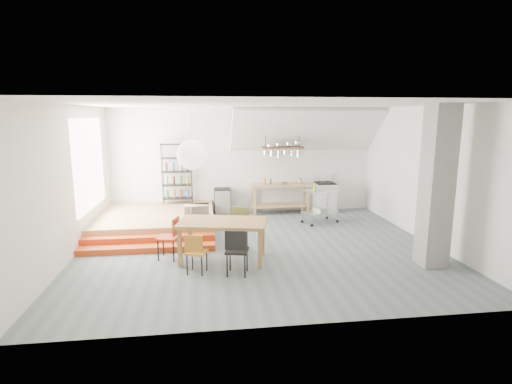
{
  "coord_description": "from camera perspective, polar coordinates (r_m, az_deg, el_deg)",
  "views": [
    {
      "loc": [
        -1.2,
        -8.65,
        2.96
      ],
      "look_at": [
        0.04,
        0.8,
        1.14
      ],
      "focal_mm": 28.0,
      "sensor_mm": 36.0,
      "label": 1
    }
  ],
  "objects": [
    {
      "name": "pot_rack",
      "position": [
        11.85,
        3.92,
        6.02
      ],
      "size": [
        1.2,
        0.5,
        1.43
      ],
      "color": "#3E2518",
      "rests_on": "ceiling"
    },
    {
      "name": "kitchen_counter",
      "position": [
        12.25,
        3.51,
        -0.2
      ],
      "size": [
        1.8,
        0.6,
        0.91
      ],
      "color": "#9F7D4F",
      "rests_on": "ground"
    },
    {
      "name": "microwave",
      "position": [
        9.67,
        -8.44,
        -2.69
      ],
      "size": [
        0.58,
        0.4,
        0.32
      ],
      "primitive_type": "imported",
      "rotation": [
        0.0,
        0.0,
        -0.02
      ],
      "color": "beige",
      "rests_on": "microwave_shelf"
    },
    {
      "name": "step_upper",
      "position": [
        9.57,
        -15.01,
        -6.75
      ],
      "size": [
        3.0,
        0.35,
        0.27
      ],
      "primitive_type": "cube",
      "color": "#C04016",
      "rests_on": "ground"
    },
    {
      "name": "mini_fridge",
      "position": [
        12.14,
        -4.83,
        -1.38
      ],
      "size": [
        0.48,
        0.48,
        0.81
      ],
      "primitive_type": "cube",
      "color": "black",
      "rests_on": "ground"
    },
    {
      "name": "chair_red",
      "position": [
        8.55,
        -12.03,
        -5.93
      ],
      "size": [
        0.49,
        0.49,
        0.89
      ],
      "rotation": [
        0.0,
        0.0,
        -1.8
      ],
      "color": "red",
      "rests_on": "ground"
    },
    {
      "name": "ceiling",
      "position": [
        8.74,
        0.46,
        12.38
      ],
      "size": [
        8.0,
        7.0,
        0.02
      ],
      "primitive_type": "cube",
      "color": "white",
      "rests_on": "wall_back"
    },
    {
      "name": "rolling_cart",
      "position": [
        11.27,
        9.18,
        -1.35
      ],
      "size": [
        1.08,
        0.83,
        0.95
      ],
      "rotation": [
        0.0,
        0.0,
        0.37
      ],
      "color": "silver",
      "rests_on": "ground"
    },
    {
      "name": "chair_olive",
      "position": [
        9.03,
        -2.49,
        -4.65
      ],
      "size": [
        0.54,
        0.54,
        0.93
      ],
      "rotation": [
        0.0,
        0.0,
        -0.33
      ],
      "color": "brown",
      "rests_on": "ground"
    },
    {
      "name": "paper_lantern",
      "position": [
        8.1,
        -9.15,
        5.29
      ],
      "size": [
        0.6,
        0.6,
        0.6
      ],
      "primitive_type": "sphere",
      "color": "white",
      "rests_on": "ceiling"
    },
    {
      "name": "microwave_shelf",
      "position": [
        9.71,
        -8.41,
        -3.7
      ],
      "size": [
        0.6,
        0.4,
        0.16
      ],
      "color": "#9F7D4F",
      "rests_on": "platform"
    },
    {
      "name": "platform",
      "position": [
        11.08,
        -13.98,
        -3.94
      ],
      "size": [
        3.0,
        3.0,
        0.4
      ],
      "primitive_type": "cube",
      "color": "#9F7D4F",
      "rests_on": "ground"
    },
    {
      "name": "bowl",
      "position": [
        12.17,
        4.07,
        1.22
      ],
      "size": [
        0.25,
        0.25,
        0.06
      ],
      "primitive_type": "imported",
      "rotation": [
        0.0,
        0.0,
        -0.05
      ],
      "color": "silver",
      "rests_on": "kitchen_counter"
    },
    {
      "name": "wall_back",
      "position": [
        12.29,
        -1.81,
        4.45
      ],
      "size": [
        8.0,
        0.04,
        3.2
      ],
      "primitive_type": "cube",
      "color": "silver",
      "rests_on": "ground"
    },
    {
      "name": "floor",
      "position": [
        9.22,
        0.43,
        -7.91
      ],
      "size": [
        8.0,
        8.0,
        0.0
      ],
      "primitive_type": "plane",
      "color": "slate",
      "rests_on": "ground"
    },
    {
      "name": "dining_table",
      "position": [
        8.25,
        -4.78,
        -4.76
      ],
      "size": [
        1.94,
        1.34,
        0.84
      ],
      "rotation": [
        0.0,
        0.0,
        -0.21
      ],
      "color": "olive",
      "rests_on": "ground"
    },
    {
      "name": "concrete_column",
      "position": [
        8.56,
        24.39,
        0.7
      ],
      "size": [
        0.5,
        0.5,
        3.2
      ],
      "primitive_type": "cube",
      "color": "gray",
      "rests_on": "ground"
    },
    {
      "name": "wall_left",
      "position": [
        9.19,
        -25.09,
        1.28
      ],
      "size": [
        0.04,
        7.0,
        3.2
      ],
      "primitive_type": "cube",
      "color": "silver",
      "rests_on": "ground"
    },
    {
      "name": "chair_mustard",
      "position": [
        7.67,
        -8.64,
        -8.22
      ],
      "size": [
        0.46,
        0.46,
        0.8
      ],
      "rotation": [
        0.0,
        0.0,
        2.82
      ],
      "color": "#AF6F1E",
      "rests_on": "ground"
    },
    {
      "name": "slope_ceiling",
      "position": [
        11.94,
        7.18,
        8.76
      ],
      "size": [
        4.4,
        1.44,
        1.32
      ],
      "primitive_type": "cube",
      "rotation": [
        -0.73,
        0.0,
        0.0
      ],
      "color": "white",
      "rests_on": "wall_back"
    },
    {
      "name": "window_pane",
      "position": [
        10.59,
        -22.67,
        3.68
      ],
      "size": [
        0.02,
        2.5,
        2.2
      ],
      "primitive_type": "cube",
      "color": "white",
      "rests_on": "wall_left"
    },
    {
      "name": "stove",
      "position": [
        12.62,
        9.75,
        -0.68
      ],
      "size": [
        0.6,
        0.6,
        1.18
      ],
      "color": "white",
      "rests_on": "ground"
    },
    {
      "name": "chair_black",
      "position": [
        7.5,
        -2.8,
        -8.02
      ],
      "size": [
        0.5,
        0.5,
        0.91
      ],
      "rotation": [
        0.0,
        0.0,
        2.91
      ],
      "color": "black",
      "rests_on": "ground"
    },
    {
      "name": "step_lower",
      "position": [
        9.26,
        -15.27,
        -7.79
      ],
      "size": [
        3.0,
        0.35,
        0.13
      ],
      "primitive_type": "cube",
      "color": "#C04016",
      "rests_on": "ground"
    },
    {
      "name": "wall_right",
      "position": [
        10.19,
        23.35,
        2.25
      ],
      "size": [
        0.04,
        7.0,
        3.2
      ],
      "primitive_type": "cube",
      "color": "silver",
      "rests_on": "ground"
    },
    {
      "name": "wire_shelving",
      "position": [
        11.99,
        -11.22,
        2.77
      ],
      "size": [
        0.88,
        0.38,
        1.8
      ],
      "color": "black",
      "rests_on": "platform"
    }
  ]
}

